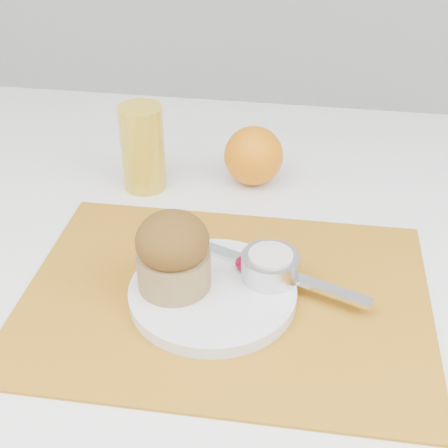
% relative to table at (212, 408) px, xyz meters
% --- Properties ---
extents(table, '(1.20, 0.80, 0.75)m').
position_rel_table_xyz_m(table, '(0.00, 0.00, 0.00)').
color(table, white).
rests_on(table, ground).
extents(placemat, '(0.45, 0.33, 0.00)m').
position_rel_table_xyz_m(placemat, '(0.05, -0.15, 0.38)').
color(placemat, '#B17118').
rests_on(placemat, table).
extents(plate, '(0.21, 0.21, 0.01)m').
position_rel_table_xyz_m(plate, '(0.03, -0.16, 0.39)').
color(plate, silver).
rests_on(plate, placemat).
extents(ramekin, '(0.08, 0.08, 0.03)m').
position_rel_table_xyz_m(ramekin, '(0.09, -0.13, 0.41)').
color(ramekin, silver).
rests_on(ramekin, plate).
extents(cream, '(0.05, 0.05, 0.01)m').
position_rel_table_xyz_m(cream, '(0.09, -0.13, 0.42)').
color(cream, beige).
rests_on(cream, ramekin).
extents(raspberry_near, '(0.02, 0.02, 0.02)m').
position_rel_table_xyz_m(raspberry_near, '(0.06, -0.12, 0.40)').
color(raspberry_near, '#580218').
rests_on(raspberry_near, plate).
extents(raspberry_far, '(0.02, 0.02, 0.02)m').
position_rel_table_xyz_m(raspberry_far, '(0.07, -0.12, 0.40)').
color(raspberry_far, '#510205').
rests_on(raspberry_far, plate).
extents(butter_knife, '(0.20, 0.09, 0.01)m').
position_rel_table_xyz_m(butter_knife, '(0.11, -0.12, 0.40)').
color(butter_knife, silver).
rests_on(butter_knife, plate).
extents(orange, '(0.08, 0.08, 0.08)m').
position_rel_table_xyz_m(orange, '(0.05, 0.11, 0.42)').
color(orange, orange).
rests_on(orange, table).
extents(juice_glass, '(0.08, 0.08, 0.12)m').
position_rel_table_xyz_m(juice_glass, '(-0.11, 0.08, 0.44)').
color(juice_glass, gold).
rests_on(juice_glass, table).
extents(muffin, '(0.10, 0.10, 0.09)m').
position_rel_table_xyz_m(muffin, '(-0.01, -0.16, 0.44)').
color(muffin, '#A0824D').
rests_on(muffin, plate).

